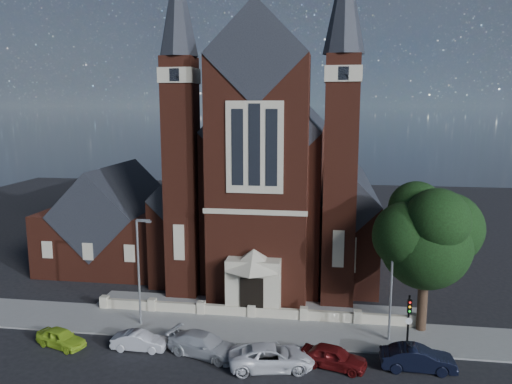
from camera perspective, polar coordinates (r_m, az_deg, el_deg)
ground at (r=47.50m, az=1.11°, el=-10.02°), size 120.00×120.00×0.00m
pavement_strip at (r=37.88m, az=-0.96°, el=-15.36°), size 60.00×5.00×0.12m
forecourt_paving at (r=41.49m, az=-0.05°, el=-13.04°), size 26.00×3.00×0.14m
forecourt_wall at (r=39.68m, az=-0.48°, el=-14.15°), size 24.00×0.40×0.90m
church at (r=53.17m, az=2.21°, el=1.22°), size 20.01×34.90×29.20m
parish_hall at (r=53.40m, az=-15.78°, el=-3.67°), size 12.00×12.20×10.24m
street_tree at (r=36.90m, az=19.11°, el=-5.10°), size 6.40×6.60×10.70m
street_lamp_left at (r=37.75m, az=-13.17°, el=-8.21°), size 1.16×0.22×8.09m
street_lamp_right at (r=35.56m, az=15.38°, el=-9.44°), size 1.16×0.22×8.09m
traffic_signal at (r=34.95m, az=17.06°, el=-13.41°), size 0.28×0.42×4.00m
car_lime_van at (r=37.55m, az=-21.39°, el=-15.26°), size 3.95×2.58×1.25m
car_silver_a at (r=35.64m, az=-13.17°, el=-16.25°), size 3.71×1.34×1.22m
car_silver_b at (r=34.21m, az=-5.95°, el=-16.97°), size 5.40×3.47×1.46m
car_white_suv at (r=32.61m, az=1.80°, el=-18.30°), size 5.75×3.53×1.49m
car_dark_red at (r=33.04m, az=8.88°, el=-18.11°), size 4.41×2.73×1.40m
car_navy at (r=33.89m, az=18.00°, el=-17.65°), size 4.55×1.61×1.50m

